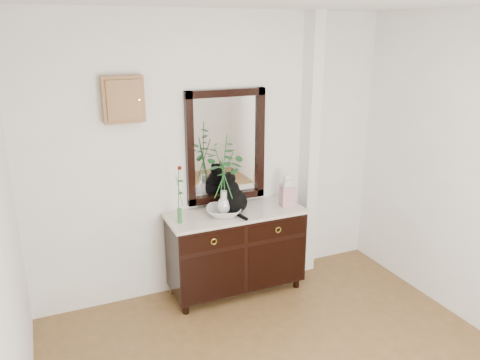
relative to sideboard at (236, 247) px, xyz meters
name	(u,v)px	position (x,y,z in m)	size (l,w,h in m)	color
wall_back	(216,156)	(-0.10, 0.25, 0.88)	(3.60, 0.04, 2.70)	white
pilaster	(309,148)	(0.90, 0.17, 0.88)	(0.12, 0.20, 2.70)	white
sideboard	(236,247)	(0.00, 0.00, 0.00)	(1.33, 0.52, 0.82)	black
wall_mirror	(226,147)	(0.00, 0.24, 0.97)	(0.80, 0.06, 1.10)	black
key_cabinet	(123,99)	(-0.95, 0.21, 1.48)	(0.35, 0.10, 0.40)	brown
cat	(233,193)	(-0.02, 0.01, 0.57)	(0.28, 0.34, 0.39)	black
lotus_bowl	(224,211)	(-0.14, -0.04, 0.42)	(0.33, 0.33, 0.08)	silver
vase_branches	(224,174)	(-0.14, -0.04, 0.79)	(0.37, 0.37, 0.78)	silver
bud_vase_rose	(179,194)	(-0.57, -0.05, 0.65)	(0.07, 0.07, 0.55)	#326E37
ginger_jar	(287,189)	(0.53, -0.04, 0.54)	(0.12, 0.12, 0.33)	white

